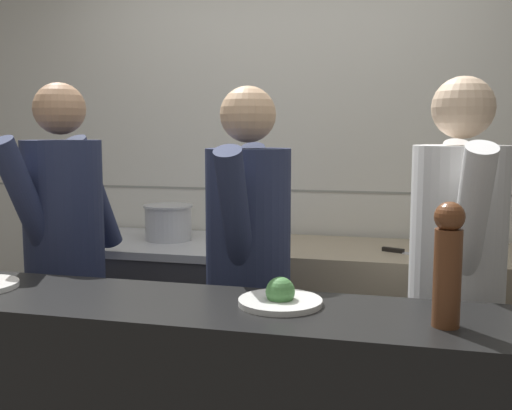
# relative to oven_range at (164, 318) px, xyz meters

# --- Properties ---
(wall_back_tiled) EXTENTS (8.00, 0.06, 2.60)m
(wall_back_tiled) POSITION_rel_oven_range_xyz_m (0.59, 0.40, 0.85)
(wall_back_tiled) COLOR silver
(wall_back_tiled) RESTS_ON ground_plane
(oven_range) EXTENTS (1.13, 0.71, 0.89)m
(oven_range) POSITION_rel_oven_range_xyz_m (0.00, 0.00, 0.00)
(oven_range) COLOR #38383D
(oven_range) RESTS_ON ground_plane
(prep_counter) EXTENTS (1.31, 0.65, 0.90)m
(prep_counter) POSITION_rel_oven_range_xyz_m (1.29, -0.00, -0.00)
(prep_counter) COLOR gray
(prep_counter) RESTS_ON ground_plane
(stock_pot) EXTENTS (0.27, 0.27, 0.19)m
(stock_pot) POSITION_rel_oven_range_xyz_m (0.03, 0.02, 0.55)
(stock_pot) COLOR #B7BABF
(stock_pot) RESTS_ON oven_range
(chefs_knife) EXTENTS (0.32, 0.16, 0.02)m
(chefs_knife) POSITION_rel_oven_range_xyz_m (1.32, -0.09, 0.46)
(chefs_knife) COLOR #B7BABF
(chefs_knife) RESTS_ON prep_counter
(plated_dish_appetiser) EXTENTS (0.26, 0.26, 0.09)m
(plated_dish_appetiser) POSITION_rel_oven_range_xyz_m (0.93, -1.27, 0.53)
(plated_dish_appetiser) COLOR white
(plated_dish_appetiser) RESTS_ON pass_counter
(pepper_mill) EXTENTS (0.08, 0.08, 0.34)m
(pepper_mill) POSITION_rel_oven_range_xyz_m (1.41, -1.36, 0.69)
(pepper_mill) COLOR brown
(pepper_mill) RESTS_ON pass_counter
(chef_head_cook) EXTENTS (0.41, 0.74, 1.70)m
(chef_head_cook) POSITION_rel_oven_range_xyz_m (-0.17, -0.70, 0.50)
(chef_head_cook) COLOR black
(chef_head_cook) RESTS_ON ground_plane
(chef_sous) EXTENTS (0.35, 0.73, 1.66)m
(chef_sous) POSITION_rel_oven_range_xyz_m (0.69, -0.75, 0.48)
(chef_sous) COLOR black
(chef_sous) RESTS_ON ground_plane
(chef_line) EXTENTS (0.38, 0.74, 1.68)m
(chef_line) POSITION_rel_oven_range_xyz_m (1.49, -0.76, 0.49)
(chef_line) COLOR black
(chef_line) RESTS_ON ground_plane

